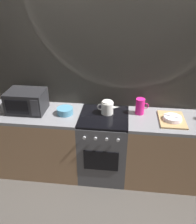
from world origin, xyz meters
TOP-DOWN VIEW (x-y plane):
  - ground_plane at (0.00, 0.00)m, footprint 8.00×8.00m
  - back_wall at (0.00, 0.32)m, footprint 3.60×0.05m
  - counter_left at (-0.90, 0.00)m, footprint 1.20×0.60m
  - stove_unit at (-0.00, -0.00)m, footprint 0.60×0.63m
  - counter_right at (0.90, 0.00)m, footprint 1.20×0.60m
  - microwave at (-0.97, 0.02)m, footprint 0.46×0.35m
  - kettle at (0.04, 0.07)m, footprint 0.28×0.15m
  - mixing_bowl at (-0.48, 0.00)m, footprint 0.20×0.20m
  - pitcher at (0.44, 0.11)m, footprint 0.16×0.11m
  - dish_pile at (0.81, -0.02)m, footprint 0.30×0.40m

SIDE VIEW (x-z plane):
  - ground_plane at x=0.00m, z-range 0.00..0.00m
  - stove_unit at x=0.00m, z-range 0.00..0.90m
  - counter_left at x=-0.90m, z-range 0.00..0.90m
  - counter_right at x=0.90m, z-range 0.00..0.90m
  - dish_pile at x=0.81m, z-range 0.89..0.96m
  - mixing_bowl at x=-0.48m, z-range 0.90..0.98m
  - kettle at x=0.04m, z-range 0.90..1.06m
  - pitcher at x=0.44m, z-range 0.90..1.10m
  - microwave at x=-0.97m, z-range 0.90..1.17m
  - back_wall at x=0.00m, z-range 0.00..2.40m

